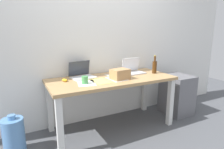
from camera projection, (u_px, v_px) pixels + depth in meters
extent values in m
plane|color=#515459|center=(112.00, 127.00, 2.79)|extent=(8.00, 8.00, 0.00)
cube|color=white|center=(99.00, 36.00, 2.87)|extent=(5.20, 0.08, 2.60)
cube|color=tan|center=(112.00, 79.00, 2.63)|extent=(1.73, 0.74, 0.04)
cube|color=silver|center=(60.00, 127.00, 2.08)|extent=(0.07, 0.07, 0.70)
cube|color=silver|center=(170.00, 102.00, 2.80)|extent=(0.07, 0.07, 0.70)
cube|color=silver|center=(50.00, 107.00, 2.62)|extent=(0.07, 0.07, 0.70)
cube|color=silver|center=(145.00, 91.00, 3.34)|extent=(0.07, 0.07, 0.70)
cube|color=silver|center=(84.00, 78.00, 2.61)|extent=(0.35, 0.28, 0.02)
cube|color=#333842|center=(79.00, 68.00, 2.68)|extent=(0.32, 0.10, 0.20)
cube|color=silver|center=(135.00, 73.00, 2.89)|extent=(0.33, 0.22, 0.02)
cube|color=white|center=(131.00, 65.00, 2.94)|extent=(0.32, 0.07, 0.21)
cylinder|color=#47280F|center=(154.00, 67.00, 2.90)|extent=(0.07, 0.07, 0.19)
cylinder|color=#47280F|center=(155.00, 59.00, 2.87)|extent=(0.03, 0.03, 0.08)
cylinder|color=gold|center=(155.00, 56.00, 2.86)|extent=(0.03, 0.03, 0.01)
ellipsoid|color=gold|center=(65.00, 80.00, 2.45)|extent=(0.08, 0.11, 0.03)
cube|color=tan|center=(120.00, 74.00, 2.55)|extent=(0.26, 0.21, 0.14)
cylinder|color=#4C9E56|center=(85.00, 80.00, 2.33)|extent=(0.08, 0.08, 0.09)
cube|color=white|center=(117.00, 79.00, 2.57)|extent=(0.23, 0.31, 0.00)
cube|color=#F4E06B|center=(101.00, 81.00, 2.46)|extent=(0.24, 0.32, 0.00)
cube|color=white|center=(116.00, 76.00, 2.76)|extent=(0.26, 0.33, 0.00)
cube|color=white|center=(86.00, 83.00, 2.37)|extent=(0.27, 0.34, 0.00)
cylinder|color=#598CC6|center=(14.00, 136.00, 2.18)|extent=(0.24, 0.24, 0.41)
cylinder|color=#598CC6|center=(11.00, 117.00, 2.13)|extent=(0.08, 0.08, 0.05)
cube|color=slate|center=(177.00, 94.00, 3.22)|extent=(0.40, 0.48, 0.66)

